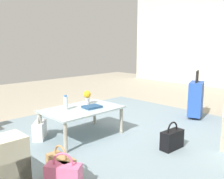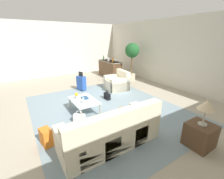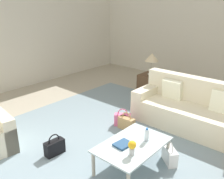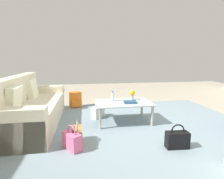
# 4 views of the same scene
# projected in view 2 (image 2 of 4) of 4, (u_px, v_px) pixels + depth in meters

# --- Properties ---
(ground_plane) EXTENTS (12.00, 12.00, 0.00)m
(ground_plane) POSITION_uv_depth(u_px,v_px,m) (93.00, 104.00, 5.35)
(ground_plane) COLOR #A89E89
(wall_back) EXTENTS (10.24, 0.12, 3.10)m
(wall_back) POSITION_uv_depth(u_px,v_px,m) (172.00, 53.00, 6.90)
(wall_back) COLOR beige
(wall_back) RESTS_ON ground
(wall_left) EXTENTS (0.12, 8.00, 3.10)m
(wall_left) POSITION_uv_depth(u_px,v_px,m) (55.00, 50.00, 8.87)
(wall_left) COLOR beige
(wall_left) RESTS_ON ground
(area_rug) EXTENTS (5.20, 4.40, 0.01)m
(area_rug) POSITION_uv_depth(u_px,v_px,m) (107.00, 109.00, 4.97)
(area_rug) COLOR gray
(area_rug) RESTS_ON ground
(couch) EXTENTS (0.85, 2.20, 0.94)m
(couch) POSITION_uv_depth(u_px,v_px,m) (112.00, 133.00, 3.19)
(couch) COLOR beige
(couch) RESTS_ON ground
(armchair) EXTENTS (1.07, 0.99, 0.85)m
(armchair) POSITION_uv_depth(u_px,v_px,m) (118.00, 83.00, 6.81)
(armchair) COLOR beige
(armchair) RESTS_ON ground
(coffee_table) EXTENTS (1.08, 0.71, 0.41)m
(coffee_table) POSITION_uv_depth(u_px,v_px,m) (84.00, 102.00, 4.66)
(coffee_table) COLOR silver
(coffee_table) RESTS_ON ground
(water_bottle) EXTENTS (0.06, 0.06, 0.20)m
(water_bottle) POSITION_uv_depth(u_px,v_px,m) (83.00, 100.00, 4.40)
(water_bottle) COLOR silver
(water_bottle) RESTS_ON coffee_table
(coffee_table_book) EXTENTS (0.26, 0.22, 0.03)m
(coffee_table_book) POSITION_uv_depth(u_px,v_px,m) (85.00, 98.00, 4.77)
(coffee_table_book) COLOR navy
(coffee_table_book) RESTS_ON coffee_table
(flower_vase) EXTENTS (0.11, 0.11, 0.21)m
(flower_vase) POSITION_uv_depth(u_px,v_px,m) (76.00, 95.00, 4.70)
(flower_vase) COLOR #B2B7BC
(flower_vase) RESTS_ON coffee_table
(side_table) EXTENTS (0.52, 0.52, 0.53)m
(side_table) POSITION_uv_depth(u_px,v_px,m) (200.00, 135.00, 3.22)
(side_table) COLOR #513823
(side_table) RESTS_ON ground
(table_lamp) EXTENTS (0.35, 0.35, 0.56)m
(table_lamp) POSITION_uv_depth(u_px,v_px,m) (207.00, 106.00, 2.99)
(table_lamp) COLOR #ADA899
(table_lamp) RESTS_ON side_table
(bar_console) EXTENTS (1.74, 0.64, 0.93)m
(bar_console) POSITION_uv_depth(u_px,v_px,m) (110.00, 69.00, 8.98)
(bar_console) COLOR #513823
(bar_console) RESTS_ON ground
(wine_glass_leftmost) EXTENTS (0.08, 0.08, 0.15)m
(wine_glass_leftmost) POSITION_uv_depth(u_px,v_px,m) (105.00, 58.00, 9.27)
(wine_glass_leftmost) COLOR silver
(wine_glass_leftmost) RESTS_ON bar_console
(wine_glass_left_of_centre) EXTENTS (0.08, 0.08, 0.15)m
(wine_glass_left_of_centre) POSITION_uv_depth(u_px,v_px,m) (109.00, 59.00, 8.78)
(wine_glass_left_of_centre) COLOR silver
(wine_glass_left_of_centre) RESTS_ON bar_console
(wine_glass_right_of_centre) EXTENTS (0.08, 0.08, 0.15)m
(wine_glass_right_of_centre) POSITION_uv_depth(u_px,v_px,m) (116.00, 60.00, 8.33)
(wine_glass_right_of_centre) COLOR silver
(wine_glass_right_of_centre) RESTS_ON bar_console
(wine_bottle_green) EXTENTS (0.07, 0.07, 0.30)m
(wine_bottle_green) POSITION_uv_depth(u_px,v_px,m) (104.00, 58.00, 9.14)
(wine_bottle_green) COLOR #194C23
(wine_bottle_green) RESTS_ON bar_console
(wine_bottle_clear) EXTENTS (0.07, 0.07, 0.30)m
(wine_bottle_clear) POSITION_uv_depth(u_px,v_px,m) (108.00, 59.00, 8.72)
(wine_bottle_clear) COLOR silver
(wine_bottle_clear) RESTS_ON bar_console
(wine_bottle_amber) EXTENTS (0.07, 0.07, 0.30)m
(wine_bottle_amber) POSITION_uv_depth(u_px,v_px,m) (113.00, 60.00, 8.32)
(wine_bottle_amber) COLOR brown
(wine_bottle_amber) RESTS_ON bar_console
(suitcase_blue) EXTENTS (0.45, 0.34, 0.85)m
(suitcase_blue) POSITION_uv_depth(u_px,v_px,m) (81.00, 83.00, 6.61)
(suitcase_blue) COLOR #2851AD
(suitcase_blue) RESTS_ON ground
(handbag_tan) EXTENTS (0.15, 0.32, 0.36)m
(handbag_tan) POSITION_uv_depth(u_px,v_px,m) (121.00, 113.00, 4.44)
(handbag_tan) COLOR tan
(handbag_tan) RESTS_ON ground
(handbag_white) EXTENTS (0.31, 0.33, 0.36)m
(handbag_white) POSITION_uv_depth(u_px,v_px,m) (79.00, 118.00, 4.18)
(handbag_white) COLOR white
(handbag_white) RESTS_ON ground
(handbag_pink) EXTENTS (0.30, 0.34, 0.36)m
(handbag_pink) POSITION_uv_depth(u_px,v_px,m) (126.00, 113.00, 4.46)
(handbag_pink) COLOR pink
(handbag_pink) RESTS_ON ground
(handbag_black) EXTENTS (0.33, 0.16, 0.36)m
(handbag_black) POSITION_uv_depth(u_px,v_px,m) (107.00, 96.00, 5.74)
(handbag_black) COLOR black
(handbag_black) RESTS_ON ground
(backpack_orange) EXTENTS (0.33, 0.30, 0.40)m
(backpack_orange) POSITION_uv_depth(u_px,v_px,m) (47.00, 137.00, 3.27)
(backpack_orange) COLOR orange
(backpack_orange) RESTS_ON ground
(potted_ficus) EXTENTS (0.76, 0.76, 1.98)m
(potted_ficus) POSITION_uv_depth(u_px,v_px,m) (132.00, 54.00, 7.94)
(potted_ficus) COLOR #BCB299
(potted_ficus) RESTS_ON ground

